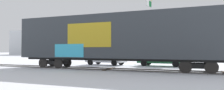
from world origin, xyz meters
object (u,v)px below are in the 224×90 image
object	(u,v)px
freight_car	(117,38)
flagpole	(151,22)
parked_car_white	(105,57)
parked_car_green	(161,58)

from	to	relation	value
freight_car	flagpole	bearing A→B (deg)	83.89
flagpole	freight_car	bearing A→B (deg)	-96.11
parked_car_white	flagpole	bearing A→B (deg)	55.34
flagpole	parked_car_white	bearing A→B (deg)	-124.66
parked_car_green	flagpole	bearing A→B (deg)	107.89
freight_car	parked_car_green	world-z (taller)	freight_car
parked_car_white	parked_car_green	xyz separation A→B (m)	(6.04, 0.21, -0.00)
freight_car	flagpole	xyz separation A→B (m)	(1.18, 11.07, 2.69)
flagpole	parked_car_white	world-z (taller)	flagpole
freight_car	parked_car_white	world-z (taller)	freight_car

